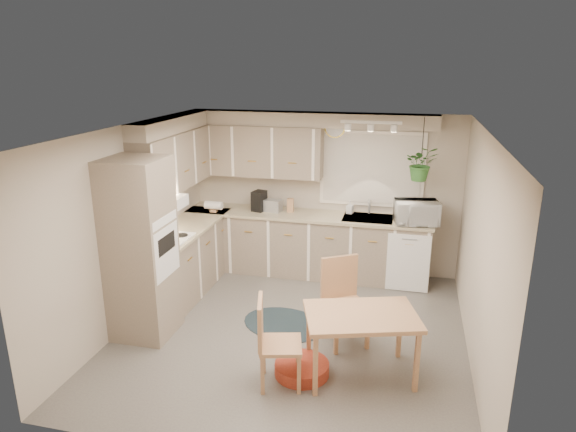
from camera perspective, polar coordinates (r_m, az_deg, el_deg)
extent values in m
plane|color=#67645A|center=(6.25, 0.40, -12.87)|extent=(4.20, 4.20, 0.00)
plane|color=white|center=(5.47, 0.45, 9.49)|extent=(4.20, 4.20, 0.00)
cube|color=#B8AB98|center=(7.72, 3.97, 2.61)|extent=(4.00, 0.04, 2.40)
cube|color=#B8AB98|center=(3.91, -6.75, -12.44)|extent=(4.00, 0.04, 2.40)
cube|color=#B8AB98|center=(6.48, -17.07, -0.96)|extent=(0.04, 4.20, 2.40)
cube|color=#B8AB98|center=(5.67, 20.55, -3.87)|extent=(0.04, 4.20, 2.40)
cube|color=gray|center=(7.32, -11.11, -4.68)|extent=(0.60, 1.85, 0.90)
cube|color=gray|center=(7.70, 2.01, -3.25)|extent=(3.60, 0.60, 0.90)
cube|color=tan|center=(7.16, -11.25, -1.19)|extent=(0.64, 1.89, 0.04)
cube|color=tan|center=(7.54, 2.03, 0.07)|extent=(3.64, 0.64, 0.04)
cube|color=gray|center=(6.06, -16.06, -3.60)|extent=(0.65, 0.65, 2.10)
cube|color=white|center=(5.92, -13.35, -3.90)|extent=(0.02, 0.56, 0.58)
cube|color=gray|center=(7.10, -12.25, 6.15)|extent=(0.35, 2.00, 0.75)
cube|color=gray|center=(7.65, -3.62, 7.27)|extent=(2.00, 0.35, 0.75)
cube|color=#B8AB98|center=(7.04, -12.68, 9.95)|extent=(0.30, 2.00, 0.20)
cube|color=#B8AB98|center=(7.42, 2.39, 10.68)|extent=(3.60, 0.30, 0.20)
cube|color=white|center=(6.66, -13.22, -2.49)|extent=(0.52, 0.58, 0.02)
cube|color=white|center=(6.53, -13.64, 1.29)|extent=(0.40, 0.60, 0.14)
cube|color=silver|center=(7.53, 9.27, 5.17)|extent=(1.40, 0.02, 1.00)
cube|color=white|center=(7.54, 9.28, 5.18)|extent=(1.50, 0.02, 1.10)
cube|color=#A1A4A8|center=(7.44, 8.85, -0.53)|extent=(0.70, 0.48, 0.10)
cube|color=white|center=(7.29, 13.18, -5.13)|extent=(0.58, 0.02, 0.83)
cube|color=white|center=(6.90, 9.20, 10.26)|extent=(0.80, 0.04, 0.04)
cylinder|color=#E5C850|center=(7.49, 5.23, 9.76)|extent=(0.30, 0.03, 0.30)
cube|color=tan|center=(5.41, 8.02, -13.99)|extent=(1.27, 1.03, 0.69)
cube|color=tan|center=(5.18, -0.83, -13.86)|extent=(0.52, 0.52, 0.92)
cube|color=tan|center=(5.87, 6.45, -9.66)|extent=(0.63, 0.63, 0.99)
ellipsoid|color=black|center=(6.43, -0.40, -11.90)|extent=(1.26, 1.09, 0.01)
cylinder|color=#BD4025|center=(5.51, 1.55, -16.59)|extent=(0.71, 0.71, 0.13)
imported|color=white|center=(7.26, 14.10, 0.66)|extent=(0.63, 0.43, 0.39)
imported|color=white|center=(7.58, 6.88, 0.57)|extent=(0.14, 0.21, 0.09)
imported|color=#326C2B|center=(7.12, 14.55, 5.26)|extent=(0.50, 0.54, 0.37)
cube|color=black|center=(7.67, -3.22, 1.68)|extent=(0.22, 0.24, 0.30)
cube|color=#A1A4A8|center=(7.66, -1.83, 1.19)|extent=(0.32, 0.22, 0.18)
cube|color=tan|center=(7.62, 0.26, 1.21)|extent=(0.10, 0.10, 0.20)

